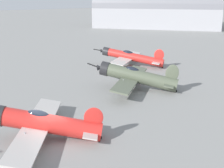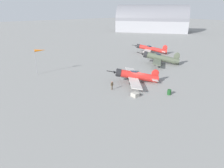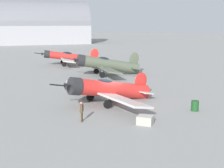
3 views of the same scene
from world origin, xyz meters
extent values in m
plane|color=gray|center=(0.00, 0.00, 0.00)|extent=(400.00, 400.00, 0.00)
cylinder|color=red|center=(0.00, 0.00, 1.30)|extent=(7.75, 5.77, 2.91)
cylinder|color=#232326|center=(3.25, -2.12, 2.00)|extent=(1.86, 1.98, 1.74)
cone|color=#232326|center=(3.79, -2.47, 2.12)|extent=(0.92, 0.92, 0.75)
cube|color=black|center=(3.92, -2.55, 2.12)|extent=(2.52, 1.90, 0.64)
ellipsoid|color=black|center=(0.68, -0.45, 2.07)|extent=(1.92, 1.62, 0.97)
cube|color=#BCB7B2|center=(0.82, -0.53, 1.06)|extent=(8.51, 11.60, 0.53)
ellipsoid|color=red|center=(-2.87, 1.87, 1.80)|extent=(1.55, 1.07, 1.90)
cube|color=#BCB7B2|center=(-2.70, 1.76, 0.79)|extent=(2.78, 3.45, 0.29)
cylinder|color=#999BA0|center=(2.13, 0.57, 0.85)|extent=(0.14, 0.14, 0.90)
cylinder|color=black|center=(2.13, 0.57, 0.40)|extent=(0.78, 0.60, 0.80)
cylinder|color=#999BA0|center=(0.33, -2.18, 0.85)|extent=(0.14, 0.14, 0.90)
cylinder|color=black|center=(0.33, -2.18, 0.40)|extent=(0.78, 0.60, 0.80)
cylinder|color=black|center=(-3.28, 2.14, 0.14)|extent=(0.29, 0.24, 0.28)
cylinder|color=#4C5442|center=(-14.27, -6.98, 1.53)|extent=(7.16, 7.70, 3.07)
cylinder|color=#232326|center=(-11.44, -10.12, 2.28)|extent=(2.03, 2.00, 1.81)
cone|color=#232326|center=(-11.01, -10.60, 2.40)|extent=(0.96, 0.96, 0.78)
cube|color=black|center=(-10.91, -10.71, 2.40)|extent=(1.39, 3.20, 0.67)
ellipsoid|color=black|center=(-13.67, -7.64, 2.35)|extent=(1.76, 1.84, 0.97)
cube|color=#565E4C|center=(-13.56, -7.77, 1.30)|extent=(10.43, 9.67, 0.52)
ellipsoid|color=#4C5442|center=(-16.75, -4.23, 2.21)|extent=(1.32, 1.44, 2.28)
cube|color=#565E4C|center=(-16.62, -4.38, 0.99)|extent=(3.26, 3.09, 0.29)
cylinder|color=#999BA0|center=(-11.96, -7.05, 0.97)|extent=(0.14, 0.14, 1.14)
cylinder|color=black|center=(-11.96, -7.05, 0.40)|extent=(0.68, 0.73, 0.80)
cylinder|color=#999BA0|center=(-14.45, -9.29, 0.97)|extent=(0.14, 0.14, 1.14)
cylinder|color=black|center=(-14.45, -9.29, 0.40)|extent=(0.68, 0.73, 0.80)
cylinder|color=black|center=(-17.11, -3.83, 0.14)|extent=(0.26, 0.27, 0.28)
cylinder|color=red|center=(-21.40, -17.65, 1.42)|extent=(6.80, 8.21, 2.56)
cylinder|color=#232326|center=(-18.64, -21.19, 2.06)|extent=(1.71, 1.67, 1.44)
cone|color=#232326|center=(-18.23, -21.70, 2.16)|extent=(0.82, 0.83, 0.63)
cube|color=black|center=(-18.14, -21.82, 2.16)|extent=(2.06, 1.92, 0.48)
ellipsoid|color=black|center=(-20.82, -18.39, 2.07)|extent=(1.70, 1.87, 0.92)
cube|color=#BCB7B2|center=(-20.71, -18.53, 1.24)|extent=(9.65, 8.18, 0.47)
ellipsoid|color=red|center=(-23.83, -14.54, 1.99)|extent=(1.17, 1.44, 1.98)
cube|color=#BCB7B2|center=(-23.71, -14.70, 0.94)|extent=(3.36, 2.96, 0.26)
cylinder|color=#999BA0|center=(-19.17, -18.04, 0.92)|extent=(0.14, 0.14, 1.04)
cylinder|color=black|center=(-19.17, -18.04, 0.40)|extent=(0.65, 0.75, 0.80)
cylinder|color=#999BA0|center=(-21.56, -19.91, 0.92)|extent=(0.14, 0.14, 1.04)
cylinder|color=black|center=(-21.56, -19.91, 0.40)|extent=(0.65, 0.75, 0.80)
cylinder|color=black|center=(-24.18, -14.10, 0.14)|extent=(0.25, 0.28, 0.28)
cylinder|color=brown|center=(6.62, 0.44, 0.40)|extent=(0.12, 0.12, 0.80)
cylinder|color=brown|center=(6.34, 0.38, 0.40)|extent=(0.12, 0.12, 0.80)
cube|color=brown|center=(6.48, 0.41, 1.09)|extent=(0.47, 0.30, 0.57)
sphere|color=#B56A57|center=(6.48, 0.41, 1.49)|extent=(0.21, 0.21, 0.21)
cylinder|color=brown|center=(6.74, 0.47, 1.10)|extent=(0.09, 0.09, 0.54)
cylinder|color=brown|center=(6.22, 0.36, 1.10)|extent=(0.09, 0.09, 0.54)
cube|color=#9E998E|center=(4.99, 5.08, 0.33)|extent=(1.07, 1.23, 0.67)
cylinder|color=#19471E|center=(-0.35, 7.77, 0.45)|extent=(0.65, 0.65, 0.90)
torus|color=#19471E|center=(-0.35, 7.77, 0.63)|extent=(0.69, 0.69, 0.04)
torus|color=#19471E|center=(-0.35, 7.77, 0.27)|extent=(0.69, 0.69, 0.04)
cube|color=#939399|center=(-64.22, -61.55, 3.14)|extent=(39.59, 41.21, 6.28)
cylinder|color=slate|center=(-64.22, -61.55, 6.28)|extent=(39.59, 41.21, 17.32)
camera|label=1|loc=(8.86, 22.30, 11.03)|focal=52.64mm
camera|label=2|loc=(25.96, 28.89, 14.24)|focal=32.95mm
camera|label=3|loc=(27.00, 12.54, 7.60)|focal=51.29mm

